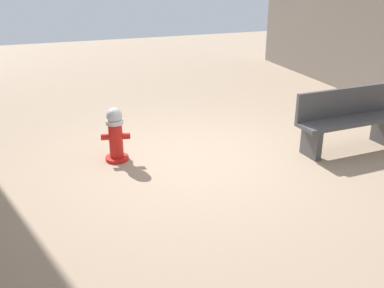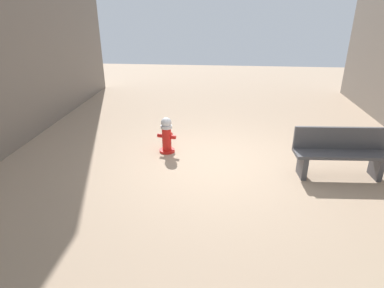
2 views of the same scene
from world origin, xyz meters
TOP-DOWN VIEW (x-y plane):
  - ground_plane at (0.00, 0.00)m, footprint 23.40×23.40m
  - fire_hydrant at (1.09, -0.49)m, footprint 0.43×0.41m
  - bench_near at (-2.38, 0.28)m, footprint 1.78×0.54m

SIDE VIEW (x-z plane):
  - ground_plane at x=0.00m, z-range 0.00..0.00m
  - fire_hydrant at x=1.09m, z-range 0.00..0.81m
  - bench_near at x=-2.38m, z-range 0.02..0.97m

